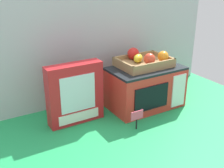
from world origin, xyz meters
name	(u,v)px	position (x,y,z in m)	size (l,w,h in m)	color
ground_plane	(113,113)	(0.00, 0.00, 0.00)	(1.70, 1.70, 0.00)	#219E54
display_back_panel	(92,38)	(0.00, 0.24, 0.38)	(1.61, 0.03, 0.75)	#B7BABF
toy_microwave	(145,87)	(0.20, -0.02, 0.12)	(0.41, 0.25, 0.23)	red
food_groups_crate	(144,61)	(0.21, 0.01, 0.26)	(0.29, 0.21, 0.09)	#A37F51
cookie_set_box	(75,94)	(-0.21, 0.02, 0.16)	(0.28, 0.08, 0.31)	red
price_sign	(137,117)	(0.01, -0.21, 0.07)	(0.07, 0.01, 0.10)	black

